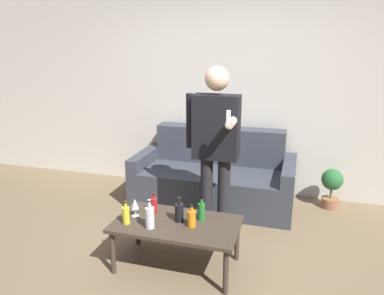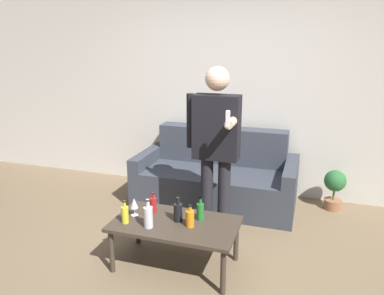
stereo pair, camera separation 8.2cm
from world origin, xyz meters
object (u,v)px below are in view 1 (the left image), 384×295
bottle_orange (154,205)px  couch (215,177)px  person_standing_front (215,141)px  coffee_table (177,227)px

bottle_orange → couch: bearing=79.2°
person_standing_front → bottle_orange: bearing=-130.5°
couch → bottle_orange: couch is taller
couch → bottle_orange: bearing=-100.8°
coffee_table → bottle_orange: bottle_orange is taller
bottle_orange → coffee_table: bearing=-25.4°
bottle_orange → person_standing_front: person_standing_front is taller
coffee_table → person_standing_front: bearing=73.9°
coffee_table → person_standing_front: person_standing_front is taller
coffee_table → bottle_orange: 0.30m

